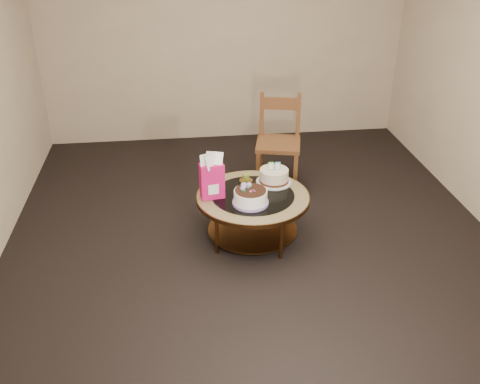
{
  "coord_description": "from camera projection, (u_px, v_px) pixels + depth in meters",
  "views": [
    {
      "loc": [
        -0.63,
        -4.13,
        2.74
      ],
      "look_at": [
        -0.11,
        0.02,
        0.48
      ],
      "focal_mm": 40.0,
      "sensor_mm": 36.0,
      "label": 1
    }
  ],
  "objects": [
    {
      "name": "decorated_cake",
      "position": [
        250.0,
        197.0,
        4.59
      ],
      "size": [
        0.31,
        0.31,
        0.18
      ],
      "rotation": [
        0.0,
        0.0,
        -0.2
      ],
      "color": "#9D86BE",
      "rests_on": "coffee_table"
    },
    {
      "name": "dining_chair",
      "position": [
        279.0,
        141.0,
        5.7
      ],
      "size": [
        0.55,
        0.55,
        0.99
      ],
      "rotation": [
        0.0,
        0.0,
        -0.23
      ],
      "color": "brown",
      "rests_on": "ground"
    },
    {
      "name": "gift_bag",
      "position": [
        212.0,
        176.0,
        4.62
      ],
      "size": [
        0.22,
        0.17,
        0.41
      ],
      "rotation": [
        0.0,
        0.0,
        0.14
      ],
      "color": "#EA166E",
      "rests_on": "coffee_table"
    },
    {
      "name": "coffee_table",
      "position": [
        253.0,
        202.0,
        4.79
      ],
      "size": [
        1.02,
        1.02,
        0.46
      ],
      "color": "brown",
      "rests_on": "ground"
    },
    {
      "name": "room_walls",
      "position": [
        255.0,
        75.0,
        4.24
      ],
      "size": [
        4.52,
        5.02,
        2.61
      ],
      "color": "#C8B697",
      "rests_on": "ground"
    },
    {
      "name": "ground",
      "position": [
        252.0,
        238.0,
        4.97
      ],
      "size": [
        5.0,
        5.0,
        0.0
      ],
      "primitive_type": "plane",
      "color": "black",
      "rests_on": "ground"
    },
    {
      "name": "cream_cake",
      "position": [
        274.0,
        176.0,
        4.93
      ],
      "size": [
        0.33,
        0.33,
        0.21
      ],
      "rotation": [
        0.0,
        0.0,
        -0.11
      ],
      "color": "silver",
      "rests_on": "coffee_table"
    },
    {
      "name": "pillar_candle",
      "position": [
        246.0,
        179.0,
        4.96
      ],
      "size": [
        0.12,
        0.12,
        0.09
      ],
      "rotation": [
        0.0,
        0.0,
        -0.05
      ],
      "color": "tan",
      "rests_on": "coffee_table"
    }
  ]
}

